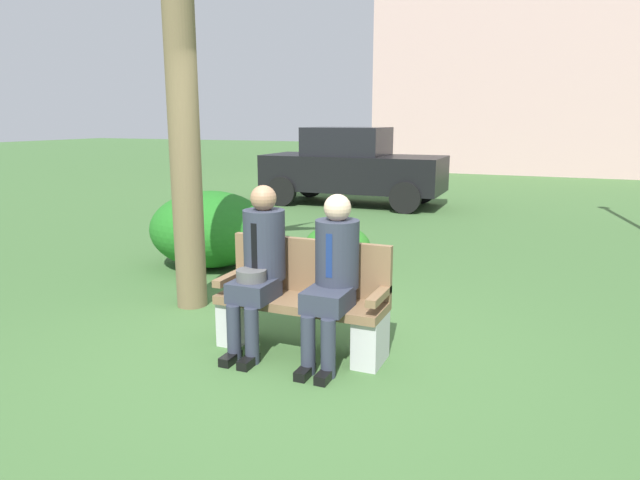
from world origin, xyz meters
name	(u,v)px	position (x,y,z in m)	size (l,w,h in m)	color
ground_plane	(293,353)	(0.00, 0.00, 0.00)	(80.00, 80.00, 0.00)	#3F6634
park_bench	(303,303)	(0.04, 0.11, 0.40)	(1.38, 0.44, 0.90)	brown
seated_man_left	(259,261)	(-0.29, -0.01, 0.74)	(0.34, 0.72, 1.34)	#2D3342
seated_man_right	(333,271)	(0.35, -0.01, 0.73)	(0.34, 0.72, 1.30)	#2D3342
shrub_near_bench	(210,229)	(-2.18, 2.12, 0.48)	(1.55, 1.42, 0.97)	#206D1F
shrub_mid_lawn	(337,246)	(-0.67, 2.73, 0.27)	(0.85, 0.78, 0.53)	#2B7521
parked_car_near	(352,166)	(-2.32, 7.89, 0.84)	(3.91, 1.73, 1.68)	black
building_backdrop	(555,6)	(1.25, 19.83, 5.91)	(12.09, 7.71, 11.78)	#CCA3A0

